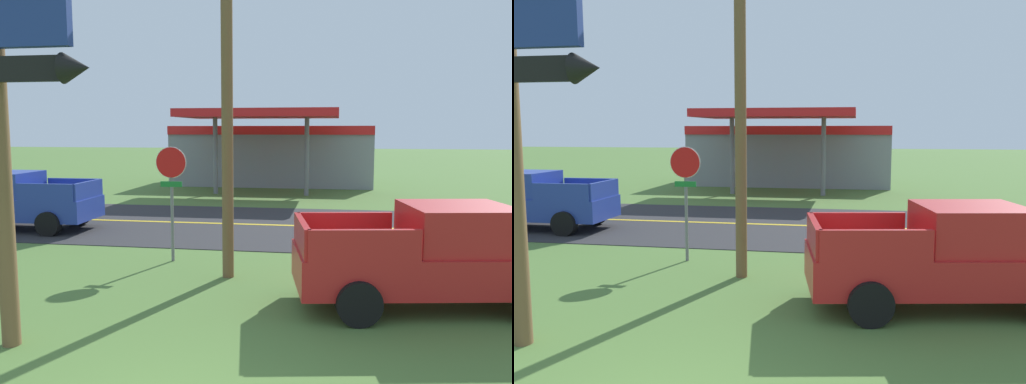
# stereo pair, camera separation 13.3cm
# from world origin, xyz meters

# --- Properties ---
(road_asphalt) EXTENTS (140.00, 8.00, 0.02)m
(road_asphalt) POSITION_xyz_m (0.00, 13.00, 0.01)
(road_asphalt) COLOR #2B2B2D
(road_asphalt) RESTS_ON ground
(road_centre_line) EXTENTS (126.00, 0.20, 0.01)m
(road_centre_line) POSITION_xyz_m (0.00, 13.00, 0.02)
(road_centre_line) COLOR gold
(road_centre_line) RESTS_ON road_asphalt
(stop_sign) EXTENTS (0.80, 0.08, 2.95)m
(stop_sign) POSITION_xyz_m (-2.12, 7.68, 2.03)
(stop_sign) COLOR slate
(stop_sign) RESTS_ON ground
(utility_pole) EXTENTS (2.04, 0.26, 9.62)m
(utility_pole) POSITION_xyz_m (-0.41, 6.51, 5.13)
(utility_pole) COLOR brown
(utility_pole) RESTS_ON ground
(gas_station) EXTENTS (12.00, 11.50, 4.40)m
(gas_station) POSITION_xyz_m (-1.94, 27.29, 1.94)
(gas_station) COLOR gray
(gas_station) RESTS_ON ground
(pickup_red_parked_on_lawn) EXTENTS (5.46, 2.91, 1.96)m
(pickup_red_parked_on_lawn) POSITION_xyz_m (3.92, 5.19, 0.96)
(pickup_red_parked_on_lawn) COLOR red
(pickup_red_parked_on_lawn) RESTS_ON ground
(pickup_blue_on_road) EXTENTS (5.20, 2.24, 1.96)m
(pickup_blue_on_road) POSITION_xyz_m (-8.67, 11.00, 0.96)
(pickup_blue_on_road) COLOR #233893
(pickup_blue_on_road) RESTS_ON ground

